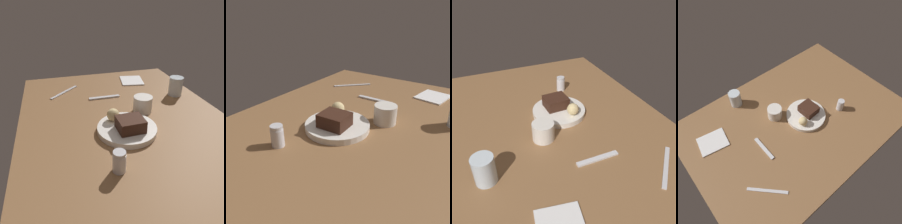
# 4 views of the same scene
# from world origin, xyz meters

# --- Properties ---
(dining_table) EXTENTS (1.20, 0.84, 0.03)m
(dining_table) POSITION_xyz_m (0.00, 0.00, 0.01)
(dining_table) COLOR brown
(dining_table) RESTS_ON ground
(dessert_plate) EXTENTS (0.22, 0.22, 0.02)m
(dessert_plate) POSITION_xyz_m (0.06, -0.02, 0.04)
(dessert_plate) COLOR white
(dessert_plate) RESTS_ON dining_table
(chocolate_cake_slice) EXTENTS (0.09, 0.10, 0.05)m
(chocolate_cake_slice) POSITION_xyz_m (0.08, -0.02, 0.07)
(chocolate_cake_slice) COLOR #381E14
(chocolate_cake_slice) RESTS_ON dessert_plate
(bread_roll) EXTENTS (0.05, 0.05, 0.05)m
(bread_roll) POSITION_xyz_m (-0.00, -0.06, 0.08)
(bread_roll) COLOR #DBC184
(bread_roll) RESTS_ON dessert_plate
(salt_shaker) EXTENTS (0.04, 0.04, 0.07)m
(salt_shaker) POSITION_xyz_m (0.25, -0.11, 0.06)
(salt_shaker) COLOR silver
(salt_shaker) RESTS_ON dining_table
(water_glass) EXTENTS (0.07, 0.07, 0.09)m
(water_glass) POSITION_xyz_m (-0.19, 0.31, 0.08)
(water_glass) COLOR silver
(water_glass) RESTS_ON dining_table
(coffee_cup) EXTENTS (0.08, 0.08, 0.07)m
(coffee_cup) POSITION_xyz_m (-0.07, 0.09, 0.06)
(coffee_cup) COLOR silver
(coffee_cup) RESTS_ON dining_table
(dessert_spoon) EXTENTS (0.02, 0.15, 0.01)m
(dessert_spoon) POSITION_xyz_m (-0.25, -0.04, 0.03)
(dessert_spoon) COLOR silver
(dessert_spoon) RESTS_ON dining_table
(butter_knife) EXTENTS (0.14, 0.15, 0.01)m
(butter_knife) POSITION_xyz_m (-0.36, -0.22, 0.03)
(butter_knife) COLOR silver
(butter_knife) RESTS_ON dining_table
(folded_napkin) EXTENTS (0.16, 0.14, 0.01)m
(folded_napkin) POSITION_xyz_m (-0.43, 0.17, 0.03)
(folded_napkin) COLOR white
(folded_napkin) RESTS_ON dining_table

